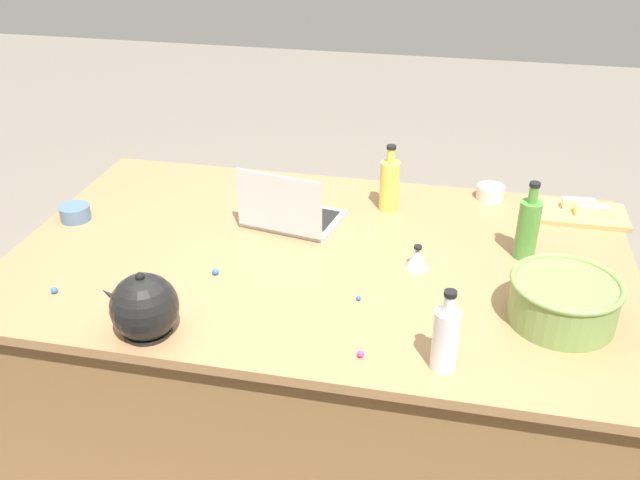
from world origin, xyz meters
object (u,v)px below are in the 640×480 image
(bottle_oil, at_px, (389,184))
(ramekin_medium, at_px, (75,213))
(butter_stick_right, at_px, (592,211))
(cutting_board, at_px, (577,214))
(butter_stick_left, at_px, (579,204))
(bottle_vinegar, at_px, (446,338))
(bottle_olive, at_px, (528,228))
(mixing_bowl_large, at_px, (564,300))
(kitchen_timer, at_px, (417,258))
(kettle, at_px, (144,307))
(ramekin_small, at_px, (490,192))
(laptop, at_px, (289,213))

(bottle_oil, distance_m, ramekin_medium, 1.10)
(butter_stick_right, bearing_deg, cutting_board, -28.18)
(butter_stick_left, bearing_deg, bottle_vinegar, 66.10)
(cutting_board, xyz_separation_m, ramekin_medium, (1.70, 0.39, 0.02))
(bottle_olive, bearing_deg, bottle_oil, -27.60)
(bottle_olive, bearing_deg, mixing_bowl_large, 104.01)
(mixing_bowl_large, relative_size, kitchen_timer, 3.85)
(mixing_bowl_large, height_order, kettle, kettle)
(bottle_vinegar, bearing_deg, mixing_bowl_large, -138.81)
(bottle_vinegar, distance_m, kitchen_timer, 0.47)
(bottle_vinegar, relative_size, ramekin_small, 2.24)
(cutting_board, relative_size, butter_stick_right, 3.02)
(bottle_olive, bearing_deg, bottle_vinegar, 69.82)
(ramekin_small, bearing_deg, ramekin_medium, 18.44)
(laptop, distance_m, bottle_vinegar, 0.85)
(mixing_bowl_large, distance_m, butter_stick_right, 0.65)
(bottle_oil, height_order, kitchen_timer, bottle_oil)
(mixing_bowl_large, height_order, ramekin_small, mixing_bowl_large)
(laptop, relative_size, ramekin_medium, 3.36)
(butter_stick_right, distance_m, ramekin_small, 0.36)
(mixing_bowl_large, height_order, cutting_board, mixing_bowl_large)
(bottle_oil, bearing_deg, laptop, 31.62)
(ramekin_small, bearing_deg, bottle_olive, 104.29)
(kitchen_timer, bearing_deg, butter_stick_right, -141.96)
(mixing_bowl_large, distance_m, kitchen_timer, 0.45)
(butter_stick_left, relative_size, butter_stick_right, 1.00)
(bottle_oil, bearing_deg, kitchen_timer, 109.58)
(laptop, xyz_separation_m, ramekin_medium, (0.74, 0.11, -0.02))
(laptop, xyz_separation_m, bottle_olive, (-0.77, 0.05, 0.06))
(butter_stick_left, bearing_deg, ramekin_small, -10.67)
(laptop, distance_m, cutting_board, 1.01)
(mixing_bowl_large, height_order, bottle_olive, bottle_olive)
(bottle_oil, height_order, kettle, bottle_oil)
(bottle_vinegar, relative_size, kettle, 1.05)
(bottle_olive, distance_m, cutting_board, 0.39)
(ramekin_medium, bearing_deg, bottle_vinegar, 157.66)
(kitchen_timer, bearing_deg, mixing_bowl_large, 154.54)
(butter_stick_left, xyz_separation_m, ramekin_small, (0.30, -0.06, -0.01))
(laptop, relative_size, mixing_bowl_large, 1.16)
(laptop, relative_size, butter_stick_right, 3.13)
(laptop, bearing_deg, kettle, 71.42)
(kettle, relative_size, ramekin_medium, 2.08)
(butter_stick_left, distance_m, ramekin_small, 0.31)
(bottle_olive, height_order, kitchen_timer, bottle_olive)
(mixing_bowl_large, height_order, butter_stick_left, mixing_bowl_large)
(butter_stick_right, bearing_deg, bottle_vinegar, 63.03)
(ramekin_medium, bearing_deg, ramekin_small, -161.56)
(ramekin_small, bearing_deg, laptop, 28.09)
(bottle_vinegar, xyz_separation_m, butter_stick_right, (-0.46, -0.90, -0.05))
(butter_stick_right, relative_size, ramekin_medium, 1.07)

